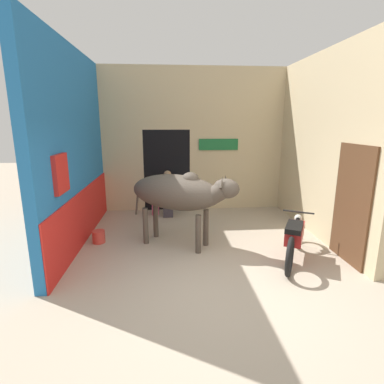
{
  "coord_description": "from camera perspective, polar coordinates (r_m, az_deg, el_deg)",
  "views": [
    {
      "loc": [
        -0.71,
        -4.04,
        2.47
      ],
      "look_at": [
        -0.23,
        1.92,
        1.06
      ],
      "focal_mm": 28.0,
      "sensor_mm": 36.0,
      "label": 1
    }
  ],
  "objects": [
    {
      "name": "plastic_stool",
      "position": [
        8.18,
        -6.99,
        -2.65
      ],
      "size": [
        0.28,
        0.28,
        0.45
      ],
      "color": "#DB6093",
      "rests_on": "ground_plane"
    },
    {
      "name": "cow",
      "position": [
        5.92,
        -2.47,
        -0.16
      ],
      "size": [
        2.23,
        1.55,
        1.53
      ],
      "color": "#4C4238",
      "rests_on": "ground_plane"
    },
    {
      "name": "wall_right_with_door",
      "position": [
        6.99,
        23.85,
        7.66
      ],
      "size": [
        0.22,
        4.28,
        3.91
      ],
      "color": "#C6B289",
      "rests_on": "ground_plane"
    },
    {
      "name": "wall_left_shopfront",
      "position": [
        6.47,
        -21.57,
        7.19
      ],
      "size": [
        0.25,
        4.28,
        3.91
      ],
      "color": "#236BAD",
      "rests_on": "ground_plane"
    },
    {
      "name": "bucket",
      "position": [
        6.6,
        -17.35,
        -8.13
      ],
      "size": [
        0.26,
        0.26,
        0.26
      ],
      "color": "#C63D33",
      "rests_on": "ground_plane"
    },
    {
      "name": "shopkeeper_seated",
      "position": [
        7.94,
        -4.63,
        -0.03
      ],
      "size": [
        0.37,
        0.33,
        1.22
      ],
      "color": "#3D3842",
      "rests_on": "ground_plane"
    },
    {
      "name": "ground_plane",
      "position": [
        4.79,
        4.88,
        -17.84
      ],
      "size": [
        30.0,
        30.0,
        0.0
      ],
      "primitive_type": "plane",
      "color": "tan"
    },
    {
      "name": "motorcycle_near",
      "position": [
        5.79,
        18.93,
        -8.0
      ],
      "size": [
        1.03,
        1.79,
        0.77
      ],
      "color": "black",
      "rests_on": "ground_plane"
    },
    {
      "name": "wall_back_with_doorway",
      "position": [
        8.63,
        -1.69,
        7.79
      ],
      "size": [
        5.0,
        0.93,
        3.91
      ],
      "color": "#C6B289",
      "rests_on": "ground_plane"
    }
  ]
}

